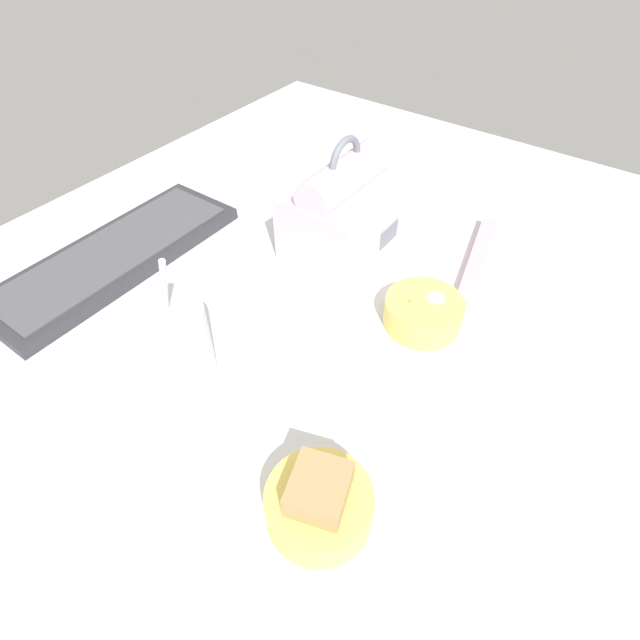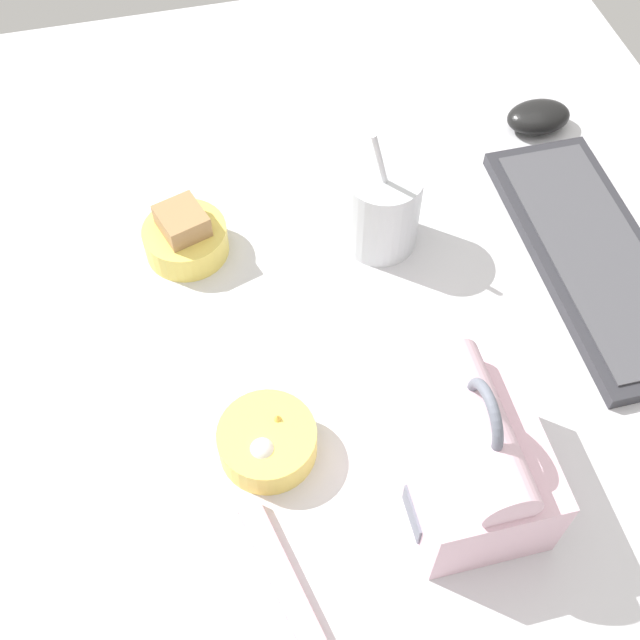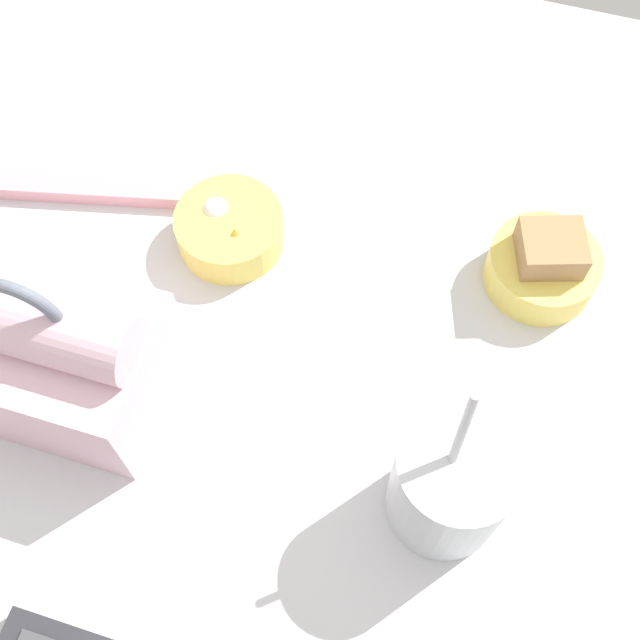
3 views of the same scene
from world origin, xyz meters
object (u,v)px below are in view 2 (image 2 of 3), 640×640
at_px(keyboard, 594,257).
at_px(bento_bowl_snacks, 268,441).
at_px(lunch_bag, 470,455).
at_px(chopstick_case, 294,602).
at_px(computer_mouse, 538,117).
at_px(soup_cup, 382,208).
at_px(bento_bowl_sandwich, 185,237).

bearing_deg(keyboard, bento_bowl_snacks, -70.62).
bearing_deg(lunch_bag, bento_bowl_snacks, -114.35).
relative_size(lunch_bag, chopstick_case, 0.84).
relative_size(bento_bowl_snacks, computer_mouse, 1.14).
height_order(keyboard, computer_mouse, computer_mouse).
bearing_deg(computer_mouse, chopstick_case, -40.19).
distance_m(keyboard, chopstick_case, 0.55).
bearing_deg(soup_cup, lunch_bag, -1.66).
bearing_deg(soup_cup, bento_bowl_snacks, -37.49).
relative_size(computer_mouse, chopstick_case, 0.43).
height_order(lunch_bag, bento_bowl_snacks, lunch_bag).
bearing_deg(bento_bowl_snacks, chopstick_case, -3.25).
distance_m(soup_cup, chopstick_case, 0.47).
relative_size(keyboard, computer_mouse, 4.33).
distance_m(bento_bowl_snacks, computer_mouse, 0.62).
bearing_deg(keyboard, lunch_bag, -47.01).
height_order(keyboard, soup_cup, soup_cup).
bearing_deg(lunch_bag, bento_bowl_sandwich, -148.78).
bearing_deg(bento_bowl_sandwich, computer_mouse, 101.96).
bearing_deg(bento_bowl_sandwich, keyboard, 74.10).
bearing_deg(bento_bowl_snacks, bento_bowl_sandwich, -171.57).
height_order(lunch_bag, computer_mouse, lunch_bag).
xyz_separation_m(lunch_bag, bento_bowl_snacks, (-0.08, -0.18, -0.04)).
height_order(keyboard, bento_bowl_snacks, bento_bowl_snacks).
distance_m(lunch_bag, bento_bowl_snacks, 0.21).
xyz_separation_m(lunch_bag, soup_cup, (-0.34, 0.01, -0.01)).
relative_size(bento_bowl_snacks, chopstick_case, 0.49).
distance_m(computer_mouse, chopstick_case, 0.74).
xyz_separation_m(soup_cup, bento_bowl_sandwich, (-0.04, -0.24, -0.03)).
xyz_separation_m(bento_bowl_snacks, chopstick_case, (0.16, -0.01, -0.01)).
bearing_deg(computer_mouse, bento_bowl_snacks, -49.37).
distance_m(lunch_bag, chopstick_case, 0.22).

